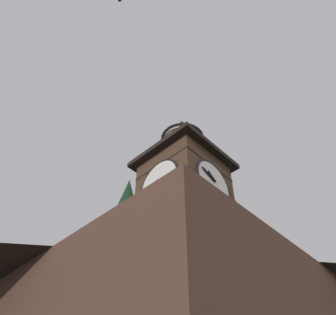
{
  "coord_description": "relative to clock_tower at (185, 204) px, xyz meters",
  "views": [
    {
      "loc": [
        11.13,
        6.4,
        1.89
      ],
      "look_at": [
        1.65,
        -2.7,
        14.42
      ],
      "focal_mm": 38.44,
      "sensor_mm": 36.0,
      "label": 1
    }
  ],
  "objects": [
    {
      "name": "clock_tower",
      "position": [
        0.0,
        0.0,
        0.0
      ],
      "size": [
        3.95,
        3.95,
        9.92
      ],
      "color": "#4C3323",
      "rests_on": "building_main"
    }
  ]
}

